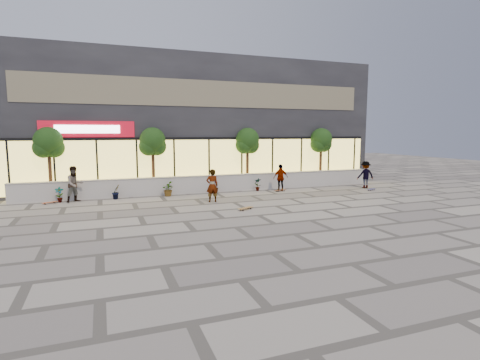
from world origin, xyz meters
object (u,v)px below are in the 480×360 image
object	(u,v)px
skater_right_far	(365,175)
skateboard_center	(246,208)
skater_center	(212,186)
tree_midwest	(153,143)
tree_mideast	(247,142)
skateboard_left	(50,202)
skater_left	(75,184)
skater_right_near	(281,178)
skateboard_right_far	(371,189)
tree_east	(321,142)
skateboard_right_near	(280,190)
tree_west	(48,144)

from	to	relation	value
skater_right_far	skateboard_center	distance (m)	10.65
skater_center	skateboard_center	bearing A→B (deg)	113.77
tree_midwest	tree_mideast	distance (m)	6.00
skateboard_left	skater_center	bearing A→B (deg)	-44.99
skater_left	skateboard_left	size ratio (longest dim) A/B	2.56
skater_right_far	tree_mideast	bearing A→B (deg)	-9.47
skater_right_near	skateboard_right_far	size ratio (longest dim) A/B	2.23
tree_midwest	skater_left	bearing A→B (deg)	-161.67
tree_east	skater_right_near	size ratio (longest dim) A/B	2.34
skater_left	tree_mideast	bearing A→B (deg)	-19.87
skater_center	skateboard_left	bearing A→B (deg)	-13.02
skater_right_far	skater_left	bearing A→B (deg)	6.07
skater_center	skateboard_right_near	world-z (taller)	skater_center
tree_midwest	tree_mideast	bearing A→B (deg)	0.00
tree_east	skateboard_left	distance (m)	17.25
tree_east	skater_center	world-z (taller)	tree_east
tree_west	skater_right_far	world-z (taller)	tree_west
tree_mideast	skater_left	xyz separation A→B (m)	(-10.23, -1.40, -2.05)
skater_left	skateboard_right_far	size ratio (longest dim) A/B	2.50
skater_center	tree_west	bearing A→B (deg)	-22.20
skateboard_center	skateboard_right_far	xyz separation A→B (m)	(9.61, 2.83, -0.01)
tree_west	tree_east	world-z (taller)	same
skater_right_far	skateboard_right_near	xyz separation A→B (m)	(-5.88, 0.62, -0.80)
tree_west	tree_midwest	world-z (taller)	same
tree_mideast	skater_center	bearing A→B (deg)	-132.00
skater_right_far	skateboard_right_far	bearing A→B (deg)	83.23
tree_west	skateboard_center	world-z (taller)	tree_west
skater_right_near	skateboard_left	bearing A→B (deg)	-1.72
skater_left	skateboard_right_far	distance (m)	17.38
tree_east	skateboard_left	size ratio (longest dim) A/B	5.34
skater_center	skateboard_right_near	size ratio (longest dim) A/B	2.06
tree_east	skateboard_right_near	world-z (taller)	tree_east
skateboard_center	skateboard_right_near	xyz separation A→B (m)	(4.03, 4.44, -0.01)
tree_midwest	skateboard_right_far	xyz separation A→B (m)	(13.00, -3.55, -2.91)
skater_right_near	tree_west	bearing A→B (deg)	-8.28
skater_center	skater_left	xyz separation A→B (m)	(-6.72, 2.50, 0.08)
skateboard_center	skater_right_near	bearing A→B (deg)	21.53
tree_midwest	skater_right_near	distance (m)	8.00
skater_right_near	skater_right_far	world-z (taller)	skater_right_far
tree_midwest	skateboard_left	bearing A→B (deg)	-164.57
tree_west	skateboard_center	size ratio (longest dim) A/B	4.48
tree_east	skateboard_center	distance (m)	10.72
skateboard_right_near	tree_east	bearing A→B (deg)	12.22
tree_east	skateboard_center	xyz separation A→B (m)	(-8.11, -6.38, -2.90)
skateboard_center	skateboard_right_near	size ratio (longest dim) A/B	1.04
skater_left	skater_right_near	xyz separation A→B (m)	(11.71, -0.46, -0.10)
tree_mideast	skateboard_left	size ratio (longest dim) A/B	5.34
skater_left	skater_right_far	bearing A→B (deg)	-31.45
skateboard_left	tree_east	bearing A→B (deg)	-23.10
tree_west	skateboard_right_far	bearing A→B (deg)	-10.86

